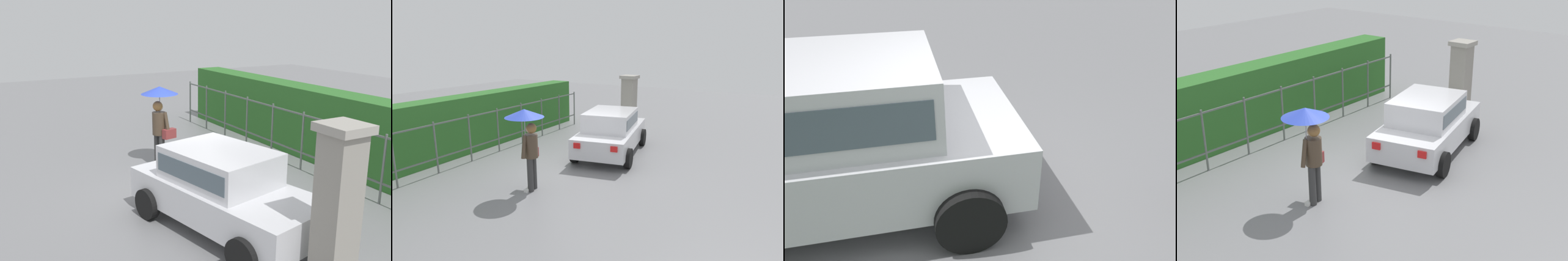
{
  "view_description": "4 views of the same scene",
  "coord_description": "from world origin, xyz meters",
  "views": [
    {
      "loc": [
        8.04,
        -4.18,
        3.76
      ],
      "look_at": [
        -0.12,
        0.25,
        1.34
      ],
      "focal_mm": 40.12,
      "sensor_mm": 36.0,
      "label": 1
    },
    {
      "loc": [
        -8.03,
        -5.08,
        3.54
      ],
      "look_at": [
        0.2,
        -0.27,
        1.15
      ],
      "focal_mm": 31.27,
      "sensor_mm": 36.0,
      "label": 2
    },
    {
      "loc": [
        0.41,
        2.78,
        2.53
      ],
      "look_at": [
        0.38,
        0.23,
        1.09
      ],
      "focal_mm": 35.7,
      "sensor_mm": 36.0,
      "label": 3
    },
    {
      "loc": [
        -8.46,
        -6.55,
        5.21
      ],
      "look_at": [
        -0.02,
        0.08,
        1.05
      ],
      "focal_mm": 46.99,
      "sensor_mm": 36.0,
      "label": 4
    }
  ],
  "objects": [
    {
      "name": "car",
      "position": [
        1.81,
        -0.23,
        0.8
      ],
      "size": [
        3.96,
        2.46,
        1.48
      ],
      "rotation": [
        0.0,
        0.0,
        0.21
      ],
      "color": "silver",
      "rests_on": "ground"
    },
    {
      "name": "ground_plane",
      "position": [
        0.0,
        0.0,
        0.0
      ],
      "size": [
        40.0,
        40.0,
        0.0
      ],
      "primitive_type": "plane",
      "color": "slate"
    }
  ]
}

